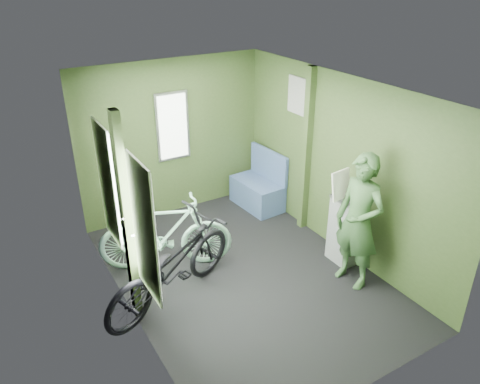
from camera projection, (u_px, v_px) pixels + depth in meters
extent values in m
plane|color=black|center=(244.00, 275.00, 5.75)|extent=(4.00, 4.00, 0.00)
cube|color=silver|center=(245.00, 90.00, 4.73)|extent=(2.80, 4.00, 0.02)
cube|color=#354821|center=(173.00, 139.00, 6.78)|extent=(2.80, 0.02, 2.30)
cube|color=#354821|center=(376.00, 287.00, 3.70)|extent=(2.80, 0.02, 2.30)
cube|color=#354821|center=(123.00, 224.00, 4.59)|extent=(0.02, 4.00, 2.30)
cube|color=#354821|center=(339.00, 166.00, 5.88)|extent=(0.02, 4.00, 2.30)
cube|color=#354821|center=(127.00, 223.00, 4.61)|extent=(0.08, 0.12, 2.30)
cube|color=silver|center=(146.00, 230.00, 4.10)|extent=(0.02, 0.56, 1.34)
cube|color=silver|center=(109.00, 184.00, 4.95)|extent=(0.02, 0.56, 1.34)
cube|color=white|center=(141.00, 175.00, 3.87)|extent=(0.00, 0.12, 0.12)
cube|color=white|center=(103.00, 136.00, 4.72)|extent=(0.00, 0.12, 0.12)
cylinder|color=silver|center=(134.00, 225.00, 4.67)|extent=(0.03, 0.40, 0.03)
cube|color=#354821|center=(307.00, 152.00, 6.32)|extent=(0.10, 0.10, 2.30)
cube|color=white|center=(298.00, 96.00, 6.26)|extent=(0.02, 0.40, 0.50)
cube|color=silver|center=(173.00, 127.00, 6.65)|extent=(0.50, 0.02, 1.00)
imported|color=black|center=(174.00, 301.00, 5.32)|extent=(2.01, 1.41, 1.05)
imported|color=#85C0A1|center=(168.00, 267.00, 5.90)|extent=(1.70, 1.11, 1.00)
imported|color=#385D32|center=(359.00, 222.00, 5.29)|extent=(0.47, 0.65, 1.63)
cube|color=silver|center=(341.00, 185.00, 5.34)|extent=(0.30, 0.12, 0.34)
cube|color=gray|center=(345.00, 230.00, 5.85)|extent=(0.26, 0.37, 0.90)
cube|color=navy|center=(257.00, 194.00, 7.28)|extent=(0.53, 0.88, 0.43)
cube|color=navy|center=(269.00, 164.00, 7.18)|extent=(0.11, 0.85, 0.47)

